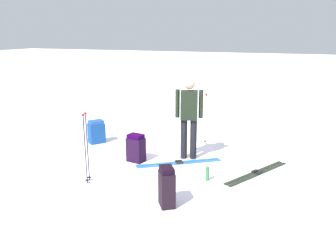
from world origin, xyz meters
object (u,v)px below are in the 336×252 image
Objects in this scene: ski_pair_near at (179,163)px; thermos_bottle at (207,174)px; backpack_bright at (136,148)px; ski_poles_planted_near at (86,144)px; backpack_small_spare at (167,187)px; ski_poles_planted_far at (206,116)px; skier_standing at (189,114)px; ski_pair_far at (257,173)px; backpack_large_dark at (97,132)px.

ski_pair_near is 0.98m from thermos_bottle.
ski_poles_planted_near is (1.25, -0.33, 0.42)m from backpack_bright.
ski_poles_planted_far reaches higher than backpack_small_spare.
backpack_small_spare reaches higher than backpack_bright.
ski_pair_near is 1.66m from ski_poles_planted_far.
skier_standing is 1.30m from backpack_bright.
ski_poles_planted_near is (-0.30, -1.63, 0.40)m from backpack_small_spare.
ski_poles_planted_near is 2.22m from thermos_bottle.
ski_pair_far is at bearing 118.54° from ski_poles_planted_near.
ski_pair_near is 1.84m from backpack_small_spare.
backpack_small_spare is at bearing 13.83° from ski_pair_near.
skier_standing is at bearing 85.20° from backpack_large_dark.
ski_pair_near is at bearing -11.84° from skier_standing.
skier_standing reaches higher than backpack_small_spare.
backpack_bright is 2.03m from backpack_small_spare.
ski_pair_near is 1.27× the size of ski_poles_planted_far.
ski_pair_near is 2.76× the size of backpack_large_dark.
skier_standing is 6.54× the size of thermos_bottle.
ski_poles_planted_near is 4.89× the size of thermos_bottle.
ski_pair_far is 2.51× the size of backpack_small_spare.
backpack_large_dark is at bearing -130.20° from backpack_small_spare.
ski_poles_planted_near is (1.50, -2.76, 0.70)m from ski_pair_far.
backpack_small_spare is at bearing 79.48° from ski_poles_planted_near.
thermos_bottle is at bearing 51.50° from ski_pair_near.
backpack_small_spare reaches higher than thermos_bottle.
ski_poles_planted_near is at bearing -24.02° from ski_poles_planted_far.
backpack_bright is 1.36m from ski_poles_planted_near.
thermos_bottle is at bearing 164.07° from backpack_small_spare.
skier_standing is at bearing -2.13° from ski_poles_planted_far.
ski_pair_near is 0.94m from backpack_bright.
backpack_large_dark is 3.30m from thermos_bottle.
skier_standing is 3.05× the size of backpack_large_dark.
skier_standing is 2.50m from backpack_large_dark.
backpack_large_dark is (-0.20, -2.40, -0.68)m from skier_standing.
skier_standing is 2.24m from ski_poles_planted_near.
skier_standing reaches higher than ski_pair_near.
skier_standing is at bearing 168.16° from ski_pair_near.
ski_poles_planted_far reaches higher than ski_pair_far.
ski_pair_near is 2.65× the size of backpack_bright.
ski_pair_far is 3.92m from backpack_large_dark.
thermos_bottle is (0.65, -0.79, 0.12)m from ski_pair_far.
ski_pair_far is at bearing 148.10° from backpack_small_spare.
backpack_small_spare reaches higher than ski_pair_far.
thermos_bottle is at bearing 35.09° from skier_standing.
ski_pair_near is at bearing -88.35° from ski_pair_far.
ski_pair_near is at bearing 103.23° from backpack_bright.
backpack_bright is at bearing -58.88° from skier_standing.
ski_pair_near and ski_pair_far have the same top height.
skier_standing reaches higher than backpack_large_dark.
ski_poles_planted_near is at bearing 28.94° from backpack_large_dark.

